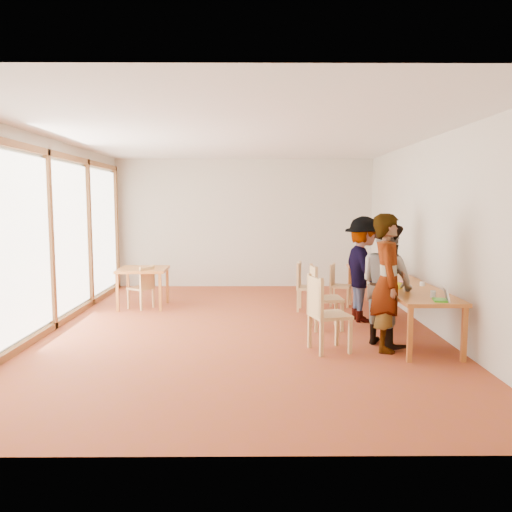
{
  "coord_description": "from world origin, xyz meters",
  "views": [
    {
      "loc": [
        0.2,
        -7.74,
        2.0
      ],
      "look_at": [
        0.26,
        0.53,
        1.1
      ],
      "focal_mm": 35.0,
      "sensor_mm": 36.0,
      "label": 1
    }
  ],
  "objects": [
    {
      "name": "chair_far",
      "position": [
        1.14,
        1.33,
        0.55
      ],
      "size": [
        0.49,
        0.49,
        0.47
      ],
      "rotation": [
        0.0,
        0.0,
        -0.22
      ],
      "color": "tan",
      "rests_on": "ground"
    },
    {
      "name": "black_pouch",
      "position": [
        2.79,
        1.7,
        0.8
      ],
      "size": [
        0.16,
        0.26,
        0.09
      ],
      "primitive_type": "cube",
      "color": "black",
      "rests_on": "communal_table"
    },
    {
      "name": "chair_near",
      "position": [
        1.13,
        -1.22,
        0.63
      ],
      "size": [
        0.59,
        0.59,
        0.54
      ],
      "rotation": [
        0.0,
        0.0,
        0.27
      ],
      "color": "tan",
      "rests_on": "ground"
    },
    {
      "name": "chair_spare",
      "position": [
        -1.84,
        1.49,
        0.5
      ],
      "size": [
        0.52,
        0.52,
        0.43
      ],
      "rotation": [
        0.0,
        0.0,
        2.59
      ],
      "color": "tan",
      "rests_on": "ground"
    },
    {
      "name": "condiment_cup",
      "position": [
        2.74,
        -0.39,
        0.78
      ],
      "size": [
        0.08,
        0.08,
        0.06
      ],
      "primitive_type": "cylinder",
      "color": "white",
      "rests_on": "communal_table"
    },
    {
      "name": "laptop_mid",
      "position": [
        2.41,
        0.3,
        0.8
      ],
      "size": [
        0.23,
        0.25,
        0.18
      ],
      "rotation": [
        0.0,
        0.0,
        -0.22
      ],
      "color": "green",
      "rests_on": "communal_table"
    },
    {
      "name": "wall_right",
      "position": [
        3.0,
        0.0,
        1.5
      ],
      "size": [
        0.1,
        8.0,
        3.0
      ],
      "primitive_type": "cube",
      "color": "beige",
      "rests_on": "ground"
    },
    {
      "name": "laptop_far",
      "position": [
        2.48,
        1.24,
        0.81
      ],
      "size": [
        0.29,
        0.31,
        0.22
      ],
      "rotation": [
        0.0,
        0.0,
        0.29
      ],
      "color": "green",
      "rests_on": "communal_table"
    },
    {
      "name": "person_mid",
      "position": [
        2.07,
        -0.89,
        0.86
      ],
      "size": [
        0.94,
        1.04,
        1.73
      ],
      "primitive_type": "imported",
      "rotation": [
        0.0,
        0.0,
        2.0
      ],
      "color": "gray",
      "rests_on": "ground"
    },
    {
      "name": "wall_back",
      "position": [
        0.0,
        4.0,
        1.5
      ],
      "size": [
        6.0,
        0.1,
        3.0
      ],
      "primitive_type": "cube",
      "color": "beige",
      "rests_on": "ground"
    },
    {
      "name": "green_bottle",
      "position": [
        2.22,
        1.47,
        0.89
      ],
      "size": [
        0.07,
        0.07,
        0.28
      ],
      "primitive_type": "cylinder",
      "color": "#186833",
      "rests_on": "communal_table"
    },
    {
      "name": "ceiling",
      "position": [
        0.0,
        0.0,
        3.02
      ],
      "size": [
        6.0,
        8.0,
        0.04
      ],
      "primitive_type": "cube",
      "color": "white",
      "rests_on": "wall_back"
    },
    {
      "name": "yellow_mug",
      "position": [
        2.33,
        -0.66,
        0.79
      ],
      "size": [
        0.15,
        0.15,
        0.09
      ],
      "primitive_type": "imported",
      "rotation": [
        0.0,
        0.0,
        -0.39
      ],
      "color": "#FFF113",
      "rests_on": "communal_table"
    },
    {
      "name": "ground",
      "position": [
        0.0,
        0.0,
        0.0
      ],
      "size": [
        8.0,
        8.0,
        0.0
      ],
      "primitive_type": "plane",
      "color": "#9C4225",
      "rests_on": "ground"
    },
    {
      "name": "side_table",
      "position": [
        -1.88,
        1.64,
        0.67
      ],
      "size": [
        0.9,
        0.9,
        0.75
      ],
      "rotation": [
        0.0,
        0.0,
        0.03
      ],
      "color": "#B55C28",
      "rests_on": "ground"
    },
    {
      "name": "person_far",
      "position": [
        2.05,
        0.51,
        0.88
      ],
      "size": [
        0.79,
        1.21,
        1.76
      ],
      "primitive_type": "imported",
      "rotation": [
        0.0,
        0.0,
        1.69
      ],
      "color": "gray",
      "rests_on": "ground"
    },
    {
      "name": "communal_table",
      "position": [
        2.5,
        0.26,
        0.7
      ],
      "size": [
        0.8,
        4.0,
        0.75
      ],
      "color": "#B55C28",
      "rests_on": "ground"
    },
    {
      "name": "laptop_near",
      "position": [
        2.61,
        -1.55,
        0.8
      ],
      "size": [
        0.23,
        0.25,
        0.19
      ],
      "rotation": [
        0.0,
        0.0,
        -0.2
      ],
      "color": "green",
      "rests_on": "communal_table"
    },
    {
      "name": "window_wall",
      "position": [
        -2.96,
        0.0,
        1.5
      ],
      "size": [
        0.1,
        8.0,
        3.0
      ],
      "primitive_type": "cube",
      "color": "white",
      "rests_on": "ground"
    },
    {
      "name": "chair_empty",
      "position": [
        1.82,
        1.76,
        0.49
      ],
      "size": [
        0.48,
        0.48,
        0.43
      ],
      "rotation": [
        0.0,
        0.0,
        -0.35
      ],
      "color": "tan",
      "rests_on": "ground"
    },
    {
      "name": "chair_mid",
      "position": [
        1.26,
        -0.03,
        0.62
      ],
      "size": [
        0.5,
        0.5,
        0.54
      ],
      "rotation": [
        0.0,
        0.0,
        0.07
      ],
      "color": "tan",
      "rests_on": "ground"
    },
    {
      "name": "pink_phone",
      "position": [
        2.53,
        -0.05,
        0.76
      ],
      "size": [
        0.05,
        0.1,
        0.01
      ],
      "primitive_type": "cube",
      "color": "#EA3B8F",
      "rests_on": "communal_table"
    },
    {
      "name": "clear_glass",
      "position": [
        2.57,
        -1.31,
        0.8
      ],
      "size": [
        0.07,
        0.07,
        0.09
      ],
      "primitive_type": "cylinder",
      "color": "silver",
      "rests_on": "communal_table"
    },
    {
      "name": "person_near",
      "position": [
        2.01,
        -1.14,
        0.92
      ],
      "size": [
        0.57,
        0.75,
        1.85
      ],
      "primitive_type": "imported",
      "rotation": [
        0.0,
        0.0,
        1.36
      ],
      "color": "gray",
      "rests_on": "ground"
    },
    {
      "name": "wall_front",
      "position": [
        0.0,
        -4.0,
        1.5
      ],
      "size": [
        6.0,
        0.1,
        3.0
      ],
      "primitive_type": "cube",
      "color": "beige",
      "rests_on": "ground"
    }
  ]
}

